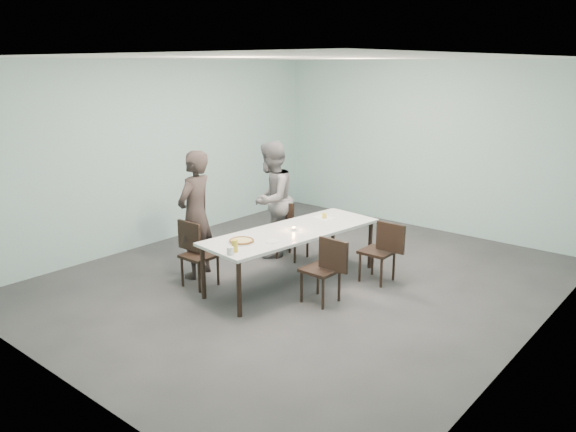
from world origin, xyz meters
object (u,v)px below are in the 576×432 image
Objects in this scene: table at (293,234)px; chair_far_right at (383,248)px; chair_near_right at (326,266)px; tealight at (294,229)px; amber_tumbler at (324,216)px; side_plate at (272,241)px; beer_glass at (235,246)px; diner_near at (195,215)px; diner_far at (271,199)px; water_tumbler at (230,251)px; chair_far_left at (288,226)px; chair_near_left at (195,249)px; pizza at (242,241)px.

table is 1.25m from chair_far_right.
chair_near_right is 1.09m from chair_far_right.
amber_tumbler is at bearing 93.05° from tealight.
beer_glass is (-0.08, -0.59, 0.07)m from side_plate.
diner_far is (0.21, 1.36, -0.00)m from diner_near.
water_tumbler is 1.61× the size of tealight.
diner_far is at bearing 145.81° from tealight.
water_tumbler is at bearing -72.25° from chair_far_left.
chair_near_right is at bearing 22.13° from side_plate.
table is 1.50× the size of diner_far.
chair_near_left is 0.48× the size of diner_near.
diner_far reaches higher than side_plate.
chair_near_left is 2.56× the size of pizza.
amber_tumbler is (-0.09, 2.00, -0.01)m from water_tumbler.
chair_near_right is 0.49× the size of diner_far.
diner_far reaches higher than chair_near_right.
table is 3.09× the size of chair_far_left.
beer_glass reaches higher than table.
amber_tumbler is at bearing -51.80° from chair_near_right.
beer_glass is (-0.91, -1.93, 0.32)m from chair_far_right.
table is 17.95× the size of beer_glass.
diner_near is (-1.98, -0.38, 0.40)m from chair_near_right.
water_tumbler is (-0.70, -0.96, 0.29)m from chair_near_right.
chair_far_right is 2.63m from diner_near.
amber_tumbler is (-0.97, -0.03, 0.29)m from chair_far_right.
table is at bearing 39.13° from chair_far_right.
side_plate is (0.84, -1.32, 0.25)m from chair_far_left.
chair_far_left is 2.08m from beer_glass.
diner_far is 1.68m from side_plate.
tealight is (-0.03, 1.15, -0.05)m from beer_glass.
table is 14.96× the size of side_plate.
beer_glass reaches higher than chair_far_left.
pizza is 1.59m from amber_tumbler.
chair_near_right is 2.06m from diner_far.
chair_near_left and chair_near_right have the same top height.
side_plate is (0.27, 0.28, -0.01)m from pizza.
pizza is (0.84, -1.52, -0.13)m from diner_far.
table is 1.07m from chair_far_left.
chair_near_left is 1.00× the size of chair_near_right.
water_tumbler is at bearing 54.53° from chair_near_right.
table is 0.08m from tealight.
pizza is 0.85m from tealight.
chair_far_left reaches higher than amber_tumbler.
chair_near_left is 1.00× the size of chair_far_right.
water_tumbler is at bearing -61.98° from pizza.
diner_far is at bearing 119.02° from pizza.
chair_far_left is 0.49m from diner_far.
diner_near is at bearing -129.72° from amber_tumbler.
side_plate is at bearing 24.35° from diner_far.
side_plate is (-0.83, -1.34, 0.25)m from chair_far_right.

